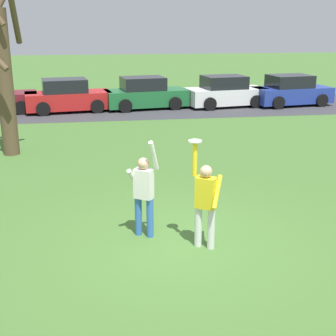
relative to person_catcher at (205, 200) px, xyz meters
The scene contains 10 objects.
ground_plane 1.08m from the person_catcher, 147.07° to the left, with size 120.00×120.00×0.00m, color #426B2D.
person_catcher is the anchor object (origin of this frame).
person_defender 1.29m from the person_catcher, 148.03° to the left, with size 0.65×0.62×2.04m.
frisbee_disc 1.13m from the person_catcher, 148.03° to the left, with size 0.24×0.24×0.02m, color white.
parked_car_red 15.69m from the person_catcher, 102.34° to the left, with size 4.31×2.47×1.59m.
parked_car_green 15.60m from the person_catcher, 88.14° to the left, with size 4.31×2.47×1.59m.
parked_car_white 16.23m from the person_catcher, 73.14° to the left, with size 4.31×2.47×1.59m.
parked_car_blue 17.45m from the person_catcher, 61.88° to the left, with size 4.31×2.47×1.59m.
parking_strip 15.77m from the person_catcher, 87.27° to the left, with size 24.82×6.40×0.01m, color #38383D.
bare_tree_tall 9.09m from the person_catcher, 122.62° to the left, with size 1.66×2.08×5.25m.
Camera 1 is at (-1.54, -8.18, 4.13)m, focal length 49.61 mm.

